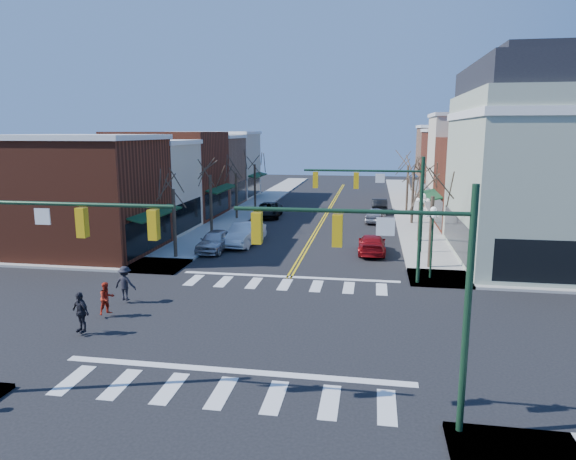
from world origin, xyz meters
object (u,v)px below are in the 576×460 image
at_px(pedestrian_dark_a, 80,312).
at_px(pedestrian_dark_b, 125,283).
at_px(car_left_near, 215,241).
at_px(lamppost_corner, 432,230).
at_px(lamppost_midblock, 422,213).
at_px(victorian_corner, 558,161).
at_px(pedestrian_red_b, 107,298).
at_px(car_right_mid, 376,215).
at_px(car_right_far, 379,206).
at_px(car_left_mid, 244,234).
at_px(car_right_near, 372,244).
at_px(car_left_far, 268,210).

distance_m(pedestrian_dark_a, pedestrian_dark_b, 4.21).
xyz_separation_m(car_left_near, pedestrian_dark_a, (-0.90, -15.97, 0.26)).
xyz_separation_m(lamppost_corner, lamppost_midblock, (0.00, 6.50, 0.00)).
xyz_separation_m(victorian_corner, pedestrian_red_b, (-23.80, -14.73, -5.74)).
distance_m(victorian_corner, car_right_mid, 18.31).
bearing_deg(car_right_far, lamppost_corner, 94.87).
relative_size(car_left_near, car_left_mid, 0.87).
relative_size(lamppost_midblock, pedestrian_dark_a, 2.47).
height_order(victorian_corner, car_right_far, victorian_corner).
distance_m(lamppost_midblock, car_right_near, 4.11).
relative_size(car_left_mid, pedestrian_dark_b, 2.93).
distance_m(car_left_mid, car_right_far, 20.70).
bearing_deg(victorian_corner, car_right_near, 179.32).
relative_size(car_right_near, pedestrian_dark_b, 2.67).
height_order(car_right_mid, car_right_far, car_right_far).
xyz_separation_m(pedestrian_red_b, pedestrian_dark_b, (-0.10, 2.03, 0.11)).
bearing_deg(car_right_far, pedestrian_dark_a, 69.31).
height_order(victorian_corner, car_left_near, victorian_corner).
bearing_deg(car_left_mid, car_left_far, 100.66).
bearing_deg(pedestrian_dark_b, pedestrian_red_b, 99.07).
bearing_deg(pedestrian_red_b, lamppost_corner, -26.50).
bearing_deg(car_left_near, lamppost_corner, -16.79).
relative_size(lamppost_midblock, car_left_mid, 0.84).
distance_m(car_left_near, car_left_far, 15.28).
bearing_deg(lamppost_corner, pedestrian_red_b, -150.61).
relative_size(car_right_near, car_right_far, 1.04).
xyz_separation_m(lamppost_midblock, pedestrian_dark_b, (-15.60, -13.20, -1.93)).
bearing_deg(car_left_near, car_left_far, 89.36).
relative_size(car_left_near, car_right_near, 0.95).
distance_m(car_right_mid, pedestrian_dark_b, 28.62).
relative_size(car_left_near, pedestrian_dark_a, 2.55).
relative_size(car_left_near, pedestrian_red_b, 2.91).
distance_m(lamppost_corner, lamppost_midblock, 6.50).
height_order(car_left_mid, pedestrian_dark_a, pedestrian_dark_a).
bearing_deg(car_right_far, car_right_mid, 85.27).
bearing_deg(lamppost_corner, car_left_mid, 150.48).
bearing_deg(lamppost_corner, victorian_corner, 35.86).
bearing_deg(car_right_far, car_left_far, 23.01).
bearing_deg(lamppost_midblock, car_left_mid, 176.20).
bearing_deg(pedestrian_dark_a, car_left_mid, 106.94).
xyz_separation_m(car_right_near, pedestrian_dark_b, (-12.20, -12.84, 0.35)).
height_order(victorian_corner, car_left_far, victorian_corner).
bearing_deg(lamppost_corner, car_right_mid, 99.26).
height_order(car_left_mid, pedestrian_dark_b, pedestrian_dark_b).
distance_m(victorian_corner, pedestrian_dark_a, 29.73).
bearing_deg(car_right_far, pedestrian_dark_b, 66.83).
height_order(victorian_corner, pedestrian_dark_a, victorian_corner).
bearing_deg(pedestrian_red_b, car_left_near, 30.38).
bearing_deg(car_right_mid, lamppost_corner, 106.96).
bearing_deg(victorian_corner, car_left_far, 147.05).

